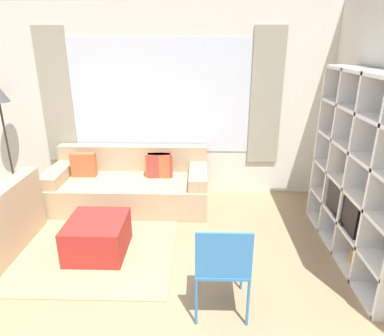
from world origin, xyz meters
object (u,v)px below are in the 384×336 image
at_px(couch_main, 130,185).
at_px(ottoman, 98,237).
at_px(shelving_unit, 367,173).
at_px(folding_chair, 222,262).

bearing_deg(couch_main, ottoman, -95.69).
distance_m(shelving_unit, folding_chair, 1.79).
xyz_separation_m(couch_main, ottoman, (-0.12, -1.22, -0.08)).
relative_size(shelving_unit, couch_main, 0.90).
relative_size(couch_main, ottoman, 3.31).
bearing_deg(shelving_unit, folding_chair, -148.74).
bearing_deg(shelving_unit, couch_main, 156.01).
distance_m(shelving_unit, couch_main, 2.98).
bearing_deg(ottoman, couch_main, 84.31).
distance_m(couch_main, folding_chair, 2.40).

